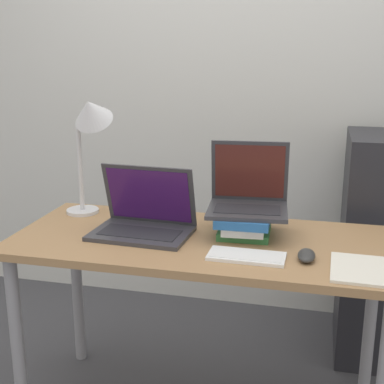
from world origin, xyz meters
name	(u,v)px	position (x,y,z in m)	size (l,w,h in m)	color
wall_back	(245,70)	(0.00, 1.36, 1.35)	(8.00, 0.05, 2.70)	silver
desk	(202,262)	(0.00, 0.32, 0.67)	(1.44, 0.64, 0.77)	#9E754C
laptop_left	(144,220)	(-0.23, 0.33, 0.82)	(0.39, 0.28, 0.26)	#333338
book_stack	(245,223)	(0.15, 0.40, 0.82)	(0.21, 0.28, 0.09)	#33753D
laptop_on_books	(248,197)	(0.16, 0.43, 0.91)	(0.32, 0.28, 0.26)	#333338
wireless_keyboard	(247,256)	(0.19, 0.17, 0.78)	(0.27, 0.13, 0.01)	white
mouse	(306,255)	(0.39, 0.20, 0.78)	(0.06, 0.11, 0.03)	#2D2D2D
notepad	(366,270)	(0.58, 0.14, 0.77)	(0.23, 0.25, 0.01)	silver
desk_lamp	(89,124)	(-0.51, 0.48, 1.16)	(0.23, 0.20, 0.54)	silver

